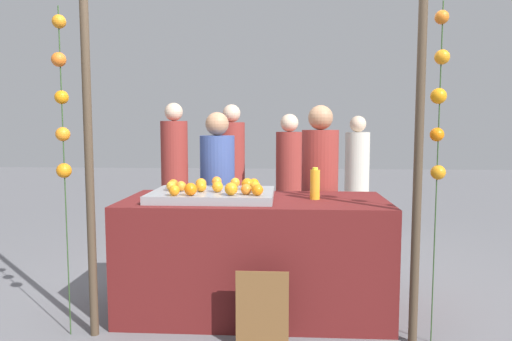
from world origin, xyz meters
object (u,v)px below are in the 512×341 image
object	(u,v)px
orange_0	(191,189)
chalkboard_sign	(262,311)
stall_counter	(255,255)
vendor_left	(218,204)
orange_1	(255,187)
vendor_right	(319,202)
juice_bottle	(315,184)

from	to	relation	value
orange_0	chalkboard_sign	xyz separation A→B (m)	(0.52, -0.35, -0.73)
stall_counter	vendor_left	distance (m)	0.81
stall_counter	vendor_left	world-z (taller)	vendor_left
stall_counter	vendor_left	xyz separation A→B (m)	(-0.38, 0.66, 0.28)
orange_0	orange_1	bearing A→B (deg)	22.21
orange_1	vendor_left	world-z (taller)	vendor_left
orange_1	chalkboard_sign	world-z (taller)	orange_1
stall_counter	orange_1	bearing A→B (deg)	-84.19
orange_0	vendor_right	xyz separation A→B (m)	(0.97, 0.90, -0.23)
orange_1	vendor_right	bearing A→B (deg)	54.00
juice_bottle	orange_1	bearing A→B (deg)	-168.20
orange_1	stall_counter	bearing A→B (deg)	95.81
stall_counter	juice_bottle	xyz separation A→B (m)	(0.45, 0.01, 0.55)
chalkboard_sign	orange_1	bearing A→B (deg)	98.23
vendor_left	orange_1	bearing A→B (deg)	-62.67
stall_counter	chalkboard_sign	xyz separation A→B (m)	(0.09, -0.61, -0.19)
chalkboard_sign	stall_counter	bearing A→B (deg)	97.90
chalkboard_sign	vendor_left	world-z (taller)	vendor_left
vendor_right	stall_counter	bearing A→B (deg)	-129.90
stall_counter	orange_1	world-z (taller)	orange_1
orange_1	vendor_left	xyz separation A→B (m)	(-0.38, 0.74, -0.26)
orange_0	orange_1	size ratio (longest dim) A/B	1.11
stall_counter	chalkboard_sign	size ratio (longest dim) A/B	3.79
orange_0	vendor_right	world-z (taller)	vendor_right
orange_0	juice_bottle	world-z (taller)	juice_bottle
orange_1	juice_bottle	bearing A→B (deg)	11.80
orange_0	vendor_left	distance (m)	0.96
juice_bottle	vendor_right	xyz separation A→B (m)	(0.08, 0.63, -0.24)
orange_0	stall_counter	bearing A→B (deg)	31.41
chalkboard_sign	juice_bottle	bearing A→B (deg)	59.55
vendor_right	juice_bottle	bearing A→B (deg)	-97.52
stall_counter	chalkboard_sign	world-z (taller)	stall_counter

